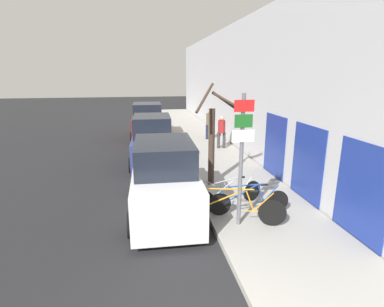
% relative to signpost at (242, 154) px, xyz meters
% --- Properties ---
extents(ground_plane, '(80.00, 80.00, 0.00)m').
position_rel_signpost_xyz_m(ground_plane, '(-1.67, 7.15, -2.05)').
color(ground_plane, black).
extents(sidewalk_curb, '(3.20, 32.00, 0.15)m').
position_rel_signpost_xyz_m(sidewalk_curb, '(0.93, 9.95, -1.97)').
color(sidewalk_curb, '#9E9B93').
rests_on(sidewalk_curb, ground).
extents(building_facade, '(0.23, 32.00, 6.50)m').
position_rel_signpost_xyz_m(building_facade, '(2.68, 9.88, 1.19)').
color(building_facade, '#BCBCC1').
rests_on(building_facade, ground).
extents(signpost, '(0.56, 0.12, 3.36)m').
position_rel_signpost_xyz_m(signpost, '(0.00, 0.00, 0.00)').
color(signpost, '#595B60').
rests_on(signpost, sidewalk_curb).
extents(bicycle_0, '(2.51, 0.92, 0.98)m').
position_rel_signpost_xyz_m(bicycle_0, '(-0.10, 0.10, -1.48)').
color(bicycle_0, black).
rests_on(bicycle_0, sidewalk_curb).
extents(bicycle_1, '(2.29, 0.44, 0.88)m').
position_rel_signpost_xyz_m(bicycle_1, '(0.46, 0.55, -1.52)').
color(bicycle_1, black).
rests_on(bicycle_1, sidewalk_curb).
extents(bicycle_2, '(2.22, 0.88, 0.88)m').
position_rel_signpost_xyz_m(bicycle_2, '(0.06, 1.07, -1.52)').
color(bicycle_2, black).
rests_on(bicycle_2, sidewalk_curb).
extents(parked_car_0, '(2.07, 4.51, 2.15)m').
position_rel_signpost_xyz_m(parked_car_0, '(-1.79, 1.41, -1.06)').
color(parked_car_0, silver).
rests_on(parked_car_0, ground).
extents(parked_car_1, '(2.09, 4.26, 2.18)m').
position_rel_signpost_xyz_m(parked_car_1, '(-1.92, 6.44, -1.07)').
color(parked_car_1, navy).
rests_on(parked_car_1, ground).
extents(parked_car_2, '(2.15, 4.22, 2.18)m').
position_rel_signpost_xyz_m(parked_car_2, '(-1.98, 12.08, -1.05)').
color(parked_car_2, maroon).
rests_on(parked_car_2, ground).
extents(pedestrian_near, '(0.46, 0.39, 1.75)m').
position_rel_signpost_xyz_m(pedestrian_near, '(1.61, 10.41, -0.89)').
color(pedestrian_near, '#1E2338').
rests_on(pedestrian_near, sidewalk_curb).
extents(pedestrian_far, '(0.44, 0.38, 1.69)m').
position_rel_signpost_xyz_m(pedestrian_far, '(1.71, 8.06, -0.92)').
color(pedestrian_far, '#333338').
rests_on(pedestrian_far, sidewalk_curb).
extents(street_tree, '(1.70, 1.08, 3.50)m').
position_rel_signpost_xyz_m(street_tree, '(-0.02, 2.94, -0.28)').
color(street_tree, '#3D2D23').
rests_on(street_tree, sidewalk_curb).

